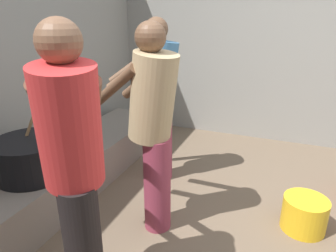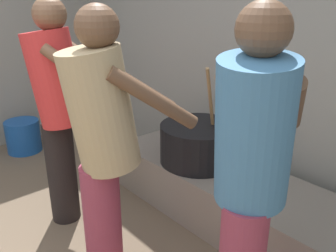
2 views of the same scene
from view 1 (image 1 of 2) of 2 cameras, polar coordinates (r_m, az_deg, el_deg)
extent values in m
cube|color=gray|center=(4.02, 25.55, 13.74)|extent=(0.20, 5.18, 2.43)
cube|color=slate|center=(3.05, -16.45, -6.90)|extent=(2.46, 0.60, 0.38)
cylinder|color=black|center=(2.54, -24.47, -5.35)|extent=(0.57, 0.57, 0.28)
cylinder|color=#937047|center=(2.49, -24.00, 2.66)|extent=(0.14, 0.24, 0.51)
cylinder|color=#8C3347|center=(2.25, -2.07, -11.10)|extent=(0.20, 0.20, 0.73)
cylinder|color=tan|center=(2.01, -2.94, 5.52)|extent=(0.41, 0.46, 0.63)
sphere|color=brown|center=(1.96, -3.37, 16.58)|extent=(0.20, 0.20, 0.20)
cylinder|color=brown|center=(2.24, -4.73, 8.70)|extent=(0.21, 0.45, 0.34)
cylinder|color=brown|center=(2.07, -10.11, 7.47)|extent=(0.21, 0.45, 0.34)
cylinder|color=black|center=(1.80, -15.79, -21.15)|extent=(0.20, 0.20, 0.74)
cylinder|color=red|center=(1.48, -18.28, -0.31)|extent=(0.48, 0.47, 0.64)
sphere|color=brown|center=(1.41, -20.06, 14.94)|extent=(0.21, 0.21, 0.21)
cylinder|color=brown|center=(1.68, -13.90, 4.84)|extent=(0.40, 0.34, 0.35)
cylinder|color=brown|center=(1.69, -23.06, 3.88)|extent=(0.40, 0.34, 0.35)
cylinder|color=#8C3347|center=(2.93, -1.17, -3.25)|extent=(0.20, 0.20, 0.74)
cylinder|color=teal|center=(2.73, -1.90, 9.73)|extent=(0.44, 0.48, 0.63)
sphere|color=brown|center=(2.69, -2.23, 17.97)|extent=(0.20, 0.20, 0.20)
cylinder|color=brown|center=(2.84, -6.78, 11.36)|extent=(0.28, 0.43, 0.35)
cylinder|color=brown|center=(2.58, -6.80, 10.45)|extent=(0.28, 0.43, 0.35)
cylinder|color=gold|center=(2.57, 24.53, -15.00)|extent=(0.33, 0.33, 0.26)
camera|label=2|loc=(3.19, 23.32, 18.89)|focal=37.98mm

